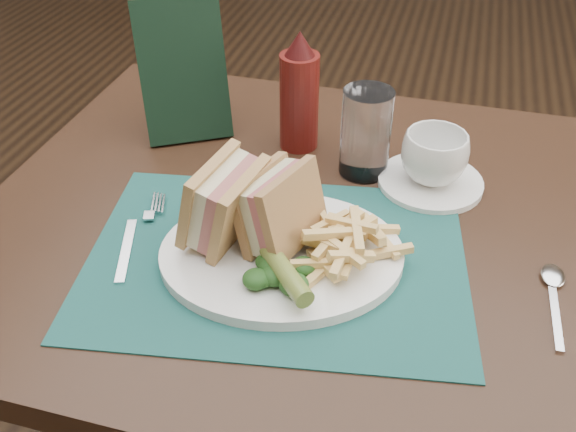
% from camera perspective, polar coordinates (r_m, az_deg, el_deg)
% --- Properties ---
extents(floor, '(7.00, 7.00, 0.00)m').
position_cam_1_polar(floor, '(1.74, 5.47, -9.71)').
color(floor, black).
rests_on(floor, ground).
extents(table_main, '(0.90, 0.75, 0.75)m').
position_cam_1_polar(table_main, '(1.14, 1.69, -14.89)').
color(table_main, black).
rests_on(table_main, ground).
extents(placemat, '(0.51, 0.40, 0.00)m').
position_cam_1_polar(placemat, '(0.80, -1.05, -3.84)').
color(placemat, '#174B46').
rests_on(placemat, table_main).
extents(plate, '(0.35, 0.31, 0.01)m').
position_cam_1_polar(plate, '(0.79, -0.57, -3.43)').
color(plate, white).
rests_on(plate, placemat).
extents(sandwich_half_a, '(0.10, 0.12, 0.11)m').
position_cam_1_polar(sandwich_half_a, '(0.78, -7.11, 1.66)').
color(sandwich_half_a, tan).
rests_on(sandwich_half_a, plate).
extents(sandwich_half_b, '(0.11, 0.12, 0.11)m').
position_cam_1_polar(sandwich_half_b, '(0.78, -2.03, 1.27)').
color(sandwich_half_b, tan).
rests_on(sandwich_half_b, plate).
extents(kale_garnish, '(0.11, 0.08, 0.03)m').
position_cam_1_polar(kale_garnish, '(0.74, -0.81, -4.98)').
color(kale_garnish, '#183B15').
rests_on(kale_garnish, plate).
extents(pickle_spear, '(0.10, 0.11, 0.03)m').
position_cam_1_polar(pickle_spear, '(0.73, -0.56, -4.60)').
color(pickle_spear, '#5D6F2A').
rests_on(pickle_spear, plate).
extents(fries_pile, '(0.18, 0.20, 0.05)m').
position_cam_1_polar(fries_pile, '(0.76, 4.97, -2.10)').
color(fries_pile, '#E8C374').
rests_on(fries_pile, plate).
extents(fork, '(0.09, 0.17, 0.01)m').
position_cam_1_polar(fork, '(0.85, -13.33, -1.48)').
color(fork, silver).
rests_on(fork, placemat).
extents(spoon, '(0.04, 0.15, 0.01)m').
position_cam_1_polar(spoon, '(0.80, 22.66, -6.97)').
color(spoon, silver).
rests_on(spoon, table_main).
extents(saucer, '(0.19, 0.19, 0.01)m').
position_cam_1_polar(saucer, '(0.95, 12.52, 2.98)').
color(saucer, white).
rests_on(saucer, table_main).
extents(coffee_cup, '(0.11, 0.11, 0.07)m').
position_cam_1_polar(coffee_cup, '(0.92, 12.86, 5.11)').
color(coffee_cup, white).
rests_on(coffee_cup, saucer).
extents(drinking_glass, '(0.08, 0.08, 0.13)m').
position_cam_1_polar(drinking_glass, '(0.93, 6.92, 7.34)').
color(drinking_glass, silver).
rests_on(drinking_glass, table_main).
extents(ketchup_bottle, '(0.06, 0.06, 0.19)m').
position_cam_1_polar(ketchup_bottle, '(0.97, 1.01, 11.03)').
color(ketchup_bottle, '#51110D').
rests_on(ketchup_bottle, table_main).
extents(check_presenter, '(0.15, 0.14, 0.21)m').
position_cam_1_polar(check_presenter, '(1.02, -9.32, 12.57)').
color(check_presenter, black).
rests_on(check_presenter, table_main).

